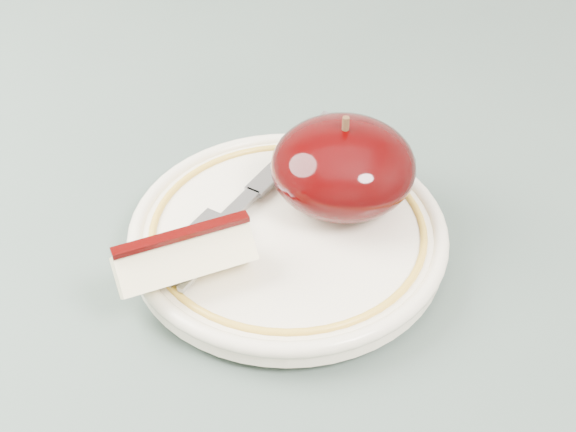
{
  "coord_description": "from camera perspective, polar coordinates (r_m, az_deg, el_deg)",
  "views": [
    {
      "loc": [
        0.04,
        -0.26,
        1.08
      ],
      "look_at": [
        0.03,
        0.08,
        0.78
      ],
      "focal_mm": 50.0,
      "sensor_mm": 36.0,
      "label": 1
    }
  ],
  "objects": [
    {
      "name": "plate",
      "position": [
        0.46,
        -0.0,
        -1.3
      ],
      "size": [
        0.18,
        0.18,
        0.02
      ],
      "color": "beige",
      "rests_on": "table"
    },
    {
      "name": "apple_half",
      "position": [
        0.46,
        3.95,
        3.54
      ],
      "size": [
        0.08,
        0.08,
        0.06
      ],
      "color": "black",
      "rests_on": "plate"
    },
    {
      "name": "apple_wedge",
      "position": [
        0.42,
        -7.39,
        -2.96
      ],
      "size": [
        0.08,
        0.06,
        0.03
      ],
      "rotation": [
        0.0,
        0.0,
        0.41
      ],
      "color": "#FAEFB8",
      "rests_on": "plate"
    },
    {
      "name": "fork",
      "position": [
        0.48,
        -2.59,
        1.58
      ],
      "size": [
        0.11,
        0.17,
        0.0
      ],
      "rotation": [
        0.0,
        0.0,
        1.02
      ],
      "color": "gray",
      "rests_on": "plate"
    }
  ]
}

